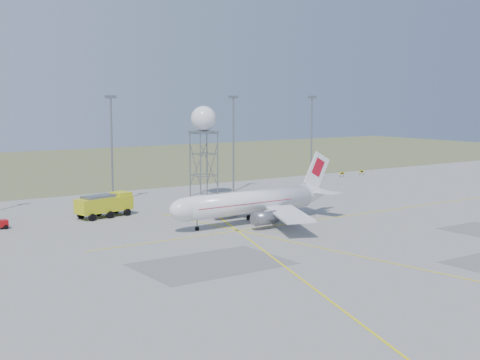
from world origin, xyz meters
TOP-DOWN VIEW (x-y plane):
  - ground at (0.00, 0.00)m, footprint 400.00×400.00m
  - grass_strip at (0.00, 140.00)m, footprint 400.00×120.00m
  - mast_b at (-10.00, 66.00)m, footprint 2.20×0.50m
  - mast_c at (18.00, 66.00)m, footprint 2.20×0.50m
  - mast_d at (40.00, 66.00)m, footprint 2.20×0.50m
  - taxi_sign_near at (55.60, 72.00)m, footprint 1.60×0.17m
  - taxi_sign_far at (62.60, 72.00)m, footprint 1.60×0.17m
  - airliner_main at (-0.28, 33.90)m, footprint 32.09×31.21m
  - radar_tower at (8.67, 63.02)m, footprint 5.09×5.09m
  - fire_truck at (-17.36, 52.59)m, footprint 10.28×5.44m

SIDE VIEW (x-z plane):
  - ground at x=0.00m, z-range 0.00..0.00m
  - grass_strip at x=0.00m, z-range 0.00..0.03m
  - taxi_sign_near at x=55.60m, z-range 0.29..1.49m
  - taxi_sign_far at x=62.60m, z-range 0.29..1.49m
  - fire_truck at x=-17.36m, z-range -0.08..3.86m
  - airliner_main at x=-0.28m, z-range -2.11..8.81m
  - radar_tower at x=8.67m, z-range 1.13..19.54m
  - mast_b at x=-10.00m, z-range 1.82..22.32m
  - mast_c at x=18.00m, z-range 1.82..22.32m
  - mast_d at x=40.00m, z-range 1.82..22.32m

